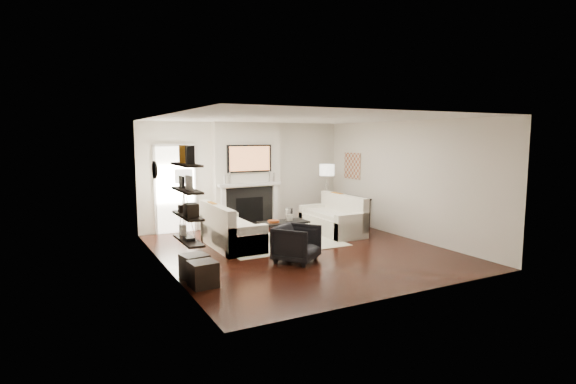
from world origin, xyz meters
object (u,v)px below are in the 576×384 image
coffee_table (283,222)px  ottoman_near (194,266)px  loveseat_right_base (332,225)px  lamp_left_shade (184,176)px  armchair (297,242)px  lamp_right_shade (327,170)px  loveseat_left_base (233,237)px

coffee_table → ottoman_near: coffee_table is taller
coffee_table → ottoman_near: bearing=-144.7°
loveseat_right_base → coffee_table: 1.37m
lamp_left_shade → ottoman_near: bearing=-102.0°
armchair → lamp_left_shade: 3.30m
loveseat_right_base → lamp_right_shade: bearing=63.4°
coffee_table → lamp_right_shade: size_ratio=2.75×
ottoman_near → armchair: bearing=2.7°
loveseat_left_base → lamp_right_shade: size_ratio=4.50×
lamp_left_shade → loveseat_right_base: bearing=-17.1°
loveseat_right_base → loveseat_left_base: bearing=-176.2°
lamp_right_shade → ottoman_near: lamp_right_shade is taller
loveseat_right_base → lamp_left_shade: lamp_left_shade is taller
armchair → ottoman_near: (-1.98, -0.09, -0.18)m
lamp_left_shade → ottoman_near: lamp_left_shade is taller
loveseat_left_base → coffee_table: 1.30m
loveseat_right_base → lamp_left_shade: (-3.33, 1.02, 1.24)m
loveseat_right_base → armchair: size_ratio=2.38×
armchair → ottoman_near: size_ratio=1.89×
lamp_left_shade → lamp_right_shade: (3.90, 0.12, 0.00)m
loveseat_left_base → ottoman_near: loveseat_left_base is taller
loveseat_right_base → lamp_left_shade: bearing=162.9°
ottoman_near → loveseat_right_base: bearing=25.6°
loveseat_left_base → loveseat_right_base: (2.63, 0.18, 0.00)m
armchair → ottoman_near: bearing=145.4°
loveseat_right_base → armchair: (-1.96, -1.79, 0.17)m
armchair → lamp_right_shade: bearing=11.9°
loveseat_right_base → ottoman_near: size_ratio=4.50×
loveseat_left_base → armchair: bearing=-67.6°
loveseat_left_base → coffee_table: bearing=5.5°
loveseat_left_base → loveseat_right_base: bearing=3.8°
loveseat_left_base → coffee_table: (1.28, 0.12, 0.19)m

